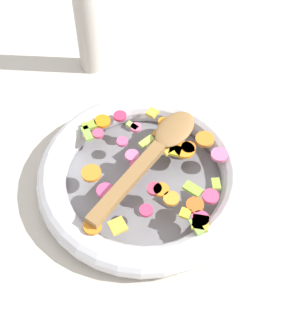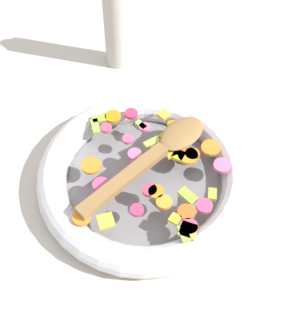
{
  "view_description": "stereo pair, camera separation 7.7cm",
  "coord_description": "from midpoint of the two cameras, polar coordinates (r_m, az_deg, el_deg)",
  "views": [
    {
      "loc": [
        0.42,
        -0.16,
        0.68
      ],
      "look_at": [
        0.0,
        0.0,
        0.05
      ],
      "focal_mm": 50.0,
      "sensor_mm": 36.0,
      "label": 1
    },
    {
      "loc": [
        0.44,
        -0.09,
        0.68
      ],
      "look_at": [
        0.0,
        0.0,
        0.05
      ],
      "focal_mm": 50.0,
      "sensor_mm": 36.0,
      "label": 2
    }
  ],
  "objects": [
    {
      "name": "ground_plane",
      "position": [
        0.81,
        2.71,
        -2.23
      ],
      "size": [
        4.0,
        4.0,
        0.0
      ],
      "primitive_type": "plane",
      "color": "beige"
    },
    {
      "name": "wooden_spoon",
      "position": [
        0.78,
        4.44,
        1.62
      ],
      "size": [
        0.18,
        0.25,
        0.01
      ],
      "color": "olive",
      "rests_on": "chopped_vegetables"
    },
    {
      "name": "skillet",
      "position": [
        0.8,
        2.77,
        -1.36
      ],
      "size": [
        0.36,
        0.36,
        0.05
      ],
      "color": "slate",
      "rests_on": "ground_plane"
    },
    {
      "name": "chopped_vegetables",
      "position": [
        0.77,
        4.41,
        -0.1
      ],
      "size": [
        0.28,
        0.27,
        0.01
      ],
      "color": "orange",
      "rests_on": "skillet"
    },
    {
      "name": "pepper_mill",
      "position": [
        0.95,
        -1.13,
        17.91
      ],
      "size": [
        0.05,
        0.05,
        0.25
      ],
      "color": "#B2ADA3",
      "rests_on": "ground_plane"
    }
  ]
}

